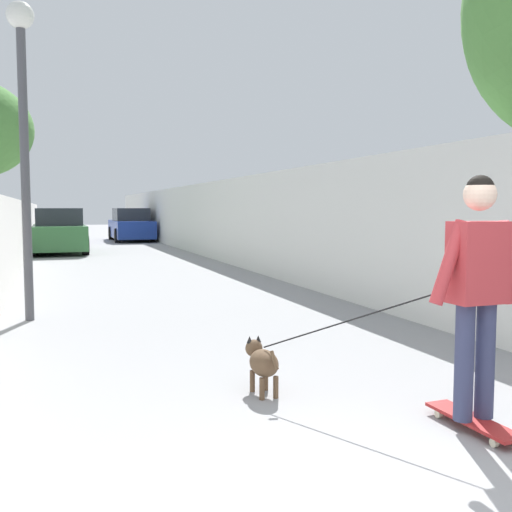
{
  "coord_description": "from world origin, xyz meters",
  "views": [
    {
      "loc": [
        -2.2,
        1.97,
        1.54
      ],
      "look_at": [
        4.01,
        -0.23,
        1.0
      ],
      "focal_mm": 40.91,
      "sensor_mm": 36.0,
      "label": 1
    }
  ],
  "objects_px": {
    "car_far": "(131,226)",
    "skateboard": "(473,421)",
    "person_skateboarder": "(477,278)",
    "lamp_post": "(23,105)",
    "dog": "(263,361)",
    "car_near": "(59,232)"
  },
  "relations": [
    {
      "from": "dog",
      "to": "car_far",
      "type": "bearing_deg",
      "value": -4.84
    },
    {
      "from": "car_near",
      "to": "dog",
      "type": "bearing_deg",
      "value": -175.47
    },
    {
      "from": "car_far",
      "to": "dog",
      "type": "bearing_deg",
      "value": 175.16
    },
    {
      "from": "lamp_post",
      "to": "car_far",
      "type": "height_order",
      "value": "lamp_post"
    },
    {
      "from": "person_skateboarder",
      "to": "car_far",
      "type": "height_order",
      "value": "person_skateboarder"
    },
    {
      "from": "lamp_post",
      "to": "car_near",
      "type": "distance_m",
      "value": 12.95
    },
    {
      "from": "lamp_post",
      "to": "dog",
      "type": "distance_m",
      "value": 5.22
    },
    {
      "from": "person_skateboarder",
      "to": "car_far",
      "type": "relative_size",
      "value": 0.38
    },
    {
      "from": "lamp_post",
      "to": "person_skateboarder",
      "type": "height_order",
      "value": "lamp_post"
    },
    {
      "from": "car_near",
      "to": "car_far",
      "type": "xyz_separation_m",
      "value": [
        6.69,
        -3.33,
        0.0
      ]
    },
    {
      "from": "lamp_post",
      "to": "car_far",
      "type": "xyz_separation_m",
      "value": [
        19.44,
        -3.93,
        -2.21
      ]
    },
    {
      "from": "skateboard",
      "to": "person_skateboarder",
      "type": "distance_m",
      "value": 1.0
    },
    {
      "from": "person_skateboarder",
      "to": "dog",
      "type": "height_order",
      "value": "person_skateboarder"
    },
    {
      "from": "person_skateboarder",
      "to": "car_far",
      "type": "bearing_deg",
      "value": -2.07
    },
    {
      "from": "dog",
      "to": "car_near",
      "type": "height_order",
      "value": "car_near"
    },
    {
      "from": "skateboard",
      "to": "person_skateboarder",
      "type": "height_order",
      "value": "person_skateboarder"
    },
    {
      "from": "person_skateboarder",
      "to": "dog",
      "type": "xyz_separation_m",
      "value": [
        1.24,
        1.1,
        -0.79
      ]
    },
    {
      "from": "car_far",
      "to": "skateboard",
      "type": "bearing_deg",
      "value": 177.93
    },
    {
      "from": "skateboard",
      "to": "dog",
      "type": "height_order",
      "value": "dog"
    },
    {
      "from": "lamp_post",
      "to": "skateboard",
      "type": "height_order",
      "value": "lamp_post"
    },
    {
      "from": "skateboard",
      "to": "dog",
      "type": "bearing_deg",
      "value": 41.46
    },
    {
      "from": "lamp_post",
      "to": "skateboard",
      "type": "relative_size",
      "value": 5.31
    }
  ]
}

